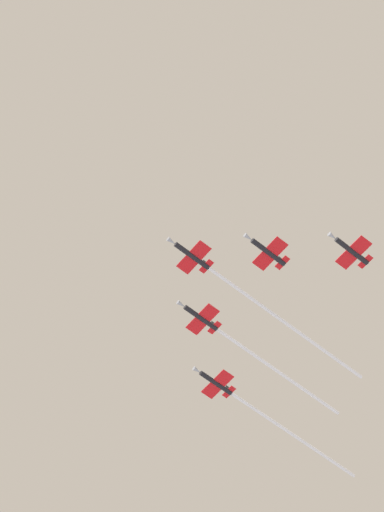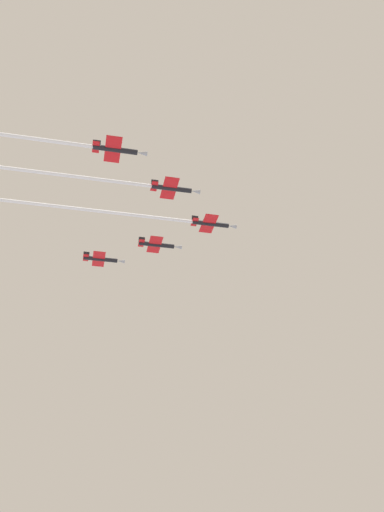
{
  "view_description": "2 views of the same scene",
  "coord_description": "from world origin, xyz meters",
  "px_view_note": "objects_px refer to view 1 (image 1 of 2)",
  "views": [
    {
      "loc": [
        -122.53,
        17.81,
        3.0
      ],
      "look_at": [
        -5.92,
        0.54,
        219.5
      ],
      "focal_mm": 68.67,
      "sensor_mm": 36.0,
      "label": 1
    },
    {
      "loc": [
        127.43,
        40.93,
        128.34
      ],
      "look_at": [
        -13.77,
        -7.89,
        214.52
      ],
      "focal_mm": 40.03,
      "sensor_mm": 36.0,
      "label": 2
    }
  ],
  "objects_px": {
    "jet_lead": "(248,296)",
    "jet_port_inner": "(267,252)",
    "jet_starboard_inner": "(243,347)",
    "jet_port_outer": "(351,250)",
    "jet_starboard_outer": "(259,412)"
  },
  "relations": [
    {
      "from": "jet_starboard_inner",
      "to": "jet_port_outer",
      "type": "distance_m",
      "value": 40.0
    },
    {
      "from": "jet_starboard_outer",
      "to": "jet_lead",
      "type": "bearing_deg",
      "value": 134.65
    },
    {
      "from": "jet_port_outer",
      "to": "jet_starboard_outer",
      "type": "height_order",
      "value": "jet_starboard_outer"
    },
    {
      "from": "jet_lead",
      "to": "jet_port_inner",
      "type": "xyz_separation_m",
      "value": [
        -14.07,
        -2.39,
        -0.94
      ]
    },
    {
      "from": "jet_lead",
      "to": "jet_port_outer",
      "type": "xyz_separation_m",
      "value": [
        -17.22,
        -23.14,
        -0.47
      ]
    },
    {
      "from": "jet_lead",
      "to": "jet_starboard_outer",
      "type": "distance_m",
      "value": 37.9
    },
    {
      "from": "jet_starboard_outer",
      "to": "jet_port_outer",
      "type": "bearing_deg",
      "value": 163.4
    },
    {
      "from": "jet_lead",
      "to": "jet_port_inner",
      "type": "height_order",
      "value": "jet_lead"
    },
    {
      "from": "jet_port_outer",
      "to": "jet_lead",
      "type": "bearing_deg",
      "value": 22.6
    },
    {
      "from": "jet_starboard_inner",
      "to": "jet_port_outer",
      "type": "bearing_deg",
      "value": -177.93
    },
    {
      "from": "jet_port_outer",
      "to": "jet_starboard_outer",
      "type": "xyz_separation_m",
      "value": [
        53.89,
        13.59,
        0.95
      ]
    },
    {
      "from": "jet_port_inner",
      "to": "jet_starboard_inner",
      "type": "distance_m",
      "value": 30.52
    },
    {
      "from": "jet_port_inner",
      "to": "jet_port_outer",
      "type": "xyz_separation_m",
      "value": [
        -3.15,
        -20.76,
        0.47
      ]
    },
    {
      "from": "jet_lead",
      "to": "jet_port_outer",
      "type": "relative_size",
      "value": 4.53
    },
    {
      "from": "jet_port_outer",
      "to": "jet_starboard_inner",
      "type": "bearing_deg",
      "value": 2.07
    }
  ]
}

